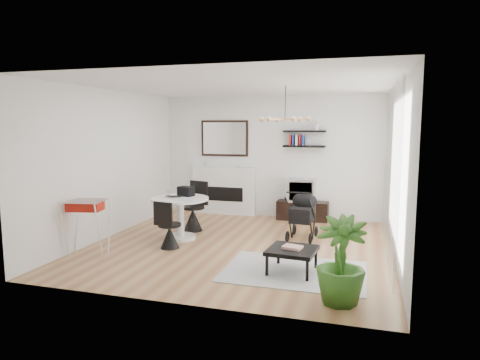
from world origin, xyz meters
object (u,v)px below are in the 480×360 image
(tv_console, at_px, (302,211))
(coffee_table, at_px, (292,251))
(stroller, at_px, (303,217))
(drying_rack, at_px, (88,226))
(dining_table, at_px, (180,212))
(fireplace, at_px, (224,185))
(crt_tv, at_px, (302,190))
(potted_plant, at_px, (341,261))

(tv_console, height_order, coffee_table, tv_console)
(stroller, bearing_deg, drying_rack, -143.64)
(coffee_table, bearing_deg, dining_table, 151.82)
(fireplace, distance_m, crt_tv, 1.83)
(tv_console, relative_size, dining_table, 1.06)
(drying_rack, bearing_deg, dining_table, 40.81)
(fireplace, relative_size, potted_plant, 2.11)
(fireplace, height_order, stroller, fireplace)
(fireplace, height_order, crt_tv, fireplace)
(dining_table, relative_size, stroller, 1.12)
(fireplace, bearing_deg, crt_tv, -4.05)
(fireplace, bearing_deg, stroller, -37.94)
(stroller, bearing_deg, dining_table, -157.89)
(drying_rack, bearing_deg, crt_tv, 38.97)
(crt_tv, height_order, drying_rack, crt_tv)
(dining_table, height_order, stroller, stroller)
(tv_console, xyz_separation_m, coffee_table, (0.34, -3.37, 0.10))
(stroller, bearing_deg, coffee_table, -82.26)
(tv_console, bearing_deg, crt_tv, -168.55)
(tv_console, height_order, drying_rack, drying_rack)
(drying_rack, bearing_deg, stroller, 21.26)
(dining_table, distance_m, stroller, 2.24)
(crt_tv, bearing_deg, potted_plant, -76.00)
(fireplace, height_order, tv_console, fireplace)
(crt_tv, relative_size, potted_plant, 0.55)
(crt_tv, height_order, stroller, stroller)
(drying_rack, height_order, stroller, stroller)
(dining_table, distance_m, coffee_table, 2.55)
(dining_table, xyz_separation_m, drying_rack, (-1.02, -1.29, -0.03))
(fireplace, relative_size, drying_rack, 2.42)
(crt_tv, bearing_deg, drying_rack, -130.03)
(drying_rack, distance_m, coffee_table, 3.26)
(coffee_table, bearing_deg, potted_plant, -51.23)
(potted_plant, bearing_deg, dining_table, 144.82)
(tv_console, bearing_deg, dining_table, -131.29)
(dining_table, height_order, coffee_table, dining_table)
(dining_table, relative_size, coffee_table, 1.47)
(tv_console, relative_size, potted_plant, 1.07)
(coffee_table, bearing_deg, stroller, 93.65)
(potted_plant, bearing_deg, fireplace, 123.39)
(stroller, distance_m, potted_plant, 2.89)
(drying_rack, bearing_deg, potted_plant, -22.23)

